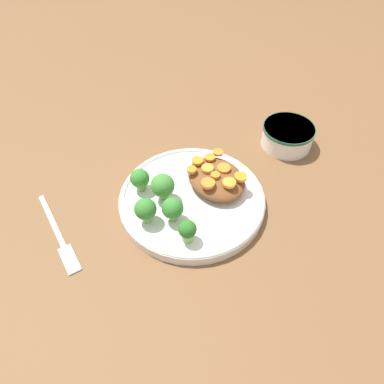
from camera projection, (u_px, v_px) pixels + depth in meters
The scene contains 20 objects.
ground_plane at pixel (192, 204), 0.75m from camera, with size 4.00×4.00×0.00m, color brown.
plate at pixel (192, 199), 0.74m from camera, with size 0.29×0.29×0.03m.
dip_bowl at pixel (288, 135), 0.85m from camera, with size 0.12×0.12×0.05m.
stew_mound at pixel (216, 178), 0.75m from camera, with size 0.13×0.10×0.04m, color brown.
broccoli_floret_0 at pixel (146, 210), 0.67m from camera, with size 0.04×0.04×0.05m.
broccoli_floret_1 at pixel (163, 186), 0.71m from camera, with size 0.05×0.05×0.06m.
broccoli_floret_2 at pixel (173, 209), 0.68m from camera, with size 0.04×0.04×0.05m.
broccoli_floret_3 at pixel (187, 230), 0.65m from camera, with size 0.03×0.03×0.05m.
broccoli_floret_4 at pixel (140, 179), 0.73m from camera, with size 0.04×0.04×0.05m.
carrot_slice_0 at pixel (223, 167), 0.74m from camera, with size 0.03×0.03×0.00m, color orange.
carrot_slice_1 at pixel (208, 183), 0.71m from camera, with size 0.03×0.03×0.01m, color orange.
carrot_slice_2 at pixel (241, 177), 0.72m from camera, with size 0.03×0.03×0.01m, color orange.
carrot_slice_3 at pixel (210, 158), 0.76m from camera, with size 0.02×0.02×0.00m, color orange.
carrot_slice_4 at pixel (229, 183), 0.71m from camera, with size 0.03×0.03×0.01m, color orange.
carrot_slice_5 at pixel (197, 161), 0.75m from camera, with size 0.02×0.02×0.01m, color orange.
carrot_slice_6 at pixel (208, 168), 0.74m from camera, with size 0.02×0.02×0.01m, color orange.
carrot_slice_7 at pixel (218, 152), 0.77m from camera, with size 0.02×0.02×0.00m, color orange.
carrot_slice_8 at pixel (215, 175), 0.72m from camera, with size 0.02×0.02×0.01m, color orange.
carrot_slice_9 at pixel (192, 170), 0.73m from camera, with size 0.02×0.02×0.01m, color orange.
fork at pixel (60, 239), 0.69m from camera, with size 0.21×0.03×0.01m.
Camera 1 is at (-0.40, 0.28, 0.57)m, focal length 35.00 mm.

